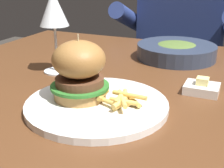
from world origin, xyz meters
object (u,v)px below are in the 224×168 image
object	(u,v)px
wine_glass	(54,11)
diner_person	(178,66)
soup_bowl	(176,51)
burger_sandwich	(79,70)
main_plate	(97,105)
butter_dish	(202,88)

from	to	relation	value
wine_glass	diner_person	size ratio (longest dim) A/B	0.18
diner_person	soup_bowl	bearing A→B (deg)	-80.06
burger_sandwich	wine_glass	size ratio (longest dim) A/B	0.62
burger_sandwich	soup_bowl	size ratio (longest dim) A/B	0.55
diner_person	main_plate	bearing A→B (deg)	-88.67
butter_dish	diner_person	world-z (taller)	diner_person
burger_sandwich	diner_person	size ratio (longest dim) A/B	0.11
burger_sandwich	wine_glass	world-z (taller)	wine_glass
main_plate	soup_bowl	size ratio (longest dim) A/B	1.19
wine_glass	butter_dish	size ratio (longest dim) A/B	2.86
main_plate	soup_bowl	distance (m)	0.42
burger_sandwich	soup_bowl	bearing A→B (deg)	75.71
main_plate	burger_sandwich	size ratio (longest dim) A/B	2.17
soup_bowl	main_plate	bearing A→B (deg)	-98.83
burger_sandwich	soup_bowl	world-z (taller)	burger_sandwich
main_plate	diner_person	xyz separation A→B (m)	(-0.02, 0.90, -0.18)
soup_bowl	diner_person	bearing A→B (deg)	99.94
wine_glass	butter_dish	bearing A→B (deg)	0.49
wine_glass	diner_person	world-z (taller)	diner_person
main_plate	wine_glass	world-z (taller)	wine_glass
main_plate	wine_glass	distance (m)	0.30
main_plate	burger_sandwich	world-z (taller)	burger_sandwich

